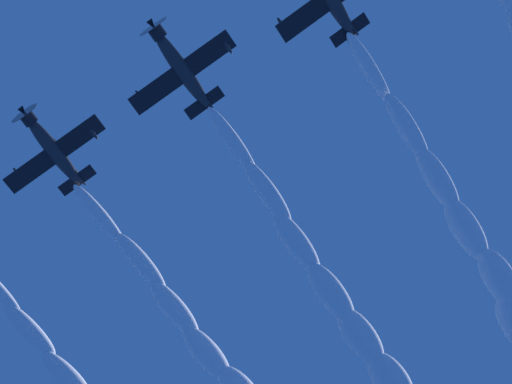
{
  "coord_description": "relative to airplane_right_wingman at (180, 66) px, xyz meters",
  "views": [
    {
      "loc": [
        -10.37,
        27.33,
        1.4
      ],
      "look_at": [
        -3.61,
        -6.57,
        67.81
      ],
      "focal_mm": 65.49,
      "sensor_mm": 36.0,
      "label": 1
    }
  ],
  "objects": [
    {
      "name": "smoke_trail_right_wingman",
      "position": [
        -8.84,
        -23.63,
        -1.46
      ],
      "size": [
        13.58,
        31.99,
        4.12
      ],
      "color": "white"
    },
    {
      "name": "smoke_trail_left_wingman",
      "position": [
        -20.79,
        -20.64,
        -0.31
      ],
      "size": [
        13.8,
        32.37,
        4.07
      ],
      "color": "white"
    },
    {
      "name": "airplane_right_wingman",
      "position": [
        0.0,
        0.0,
        0.0
      ],
      "size": [
        8.76,
        8.18,
        3.6
      ],
      "color": "#232328"
    },
    {
      "name": "smoke_trail_outer_left",
      "position": [
        2.92,
        -29.04,
        -0.03
      ],
      "size": [
        14.31,
        32.82,
        3.91
      ],
      "color": "white"
    },
    {
      "name": "airplane_outer_left",
      "position": [
        11.99,
        -5.25,
        1.44
      ],
      "size": [
        8.74,
        8.17,
        3.3
      ],
      "color": "#232328"
    }
  ]
}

